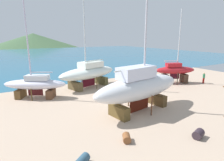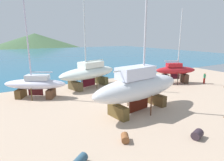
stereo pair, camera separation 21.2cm
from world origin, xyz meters
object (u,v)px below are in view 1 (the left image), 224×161
Objects in this scene: sailboat_large_starboard at (89,73)px; barrel_blue_faded at (154,82)px; sailboat_far_slipway at (175,71)px; barrel_rust_far at (198,134)px; sailboat_mid_port at (140,87)px; worker at (204,78)px; barrel_tipped_right at (82,161)px; barrel_tar_black at (127,138)px; sailboat_small_center at (35,84)px.

sailboat_large_starboard reaches higher than barrel_blue_faded.
sailboat_far_slipway is at bearing 143.06° from sailboat_large_starboard.
barrel_rust_far is (0.91, -16.78, -1.77)m from sailboat_large_starboard.
sailboat_far_slipway is 13.04× the size of barrel_blue_faded.
sailboat_large_starboard is at bearing 93.09° from barrel_rust_far.
worker is (15.45, 3.38, -1.55)m from sailboat_mid_port.
sailboat_mid_port is 15.89m from worker.
barrel_tipped_right is (-16.36, -11.62, -0.06)m from barrel_blue_faded.
sailboat_far_slipway reaches higher than barrel_blue_faded.
barrel_blue_faded is (-6.88, 3.63, -0.54)m from worker.
barrel_rust_far is (4.64, -2.26, 0.04)m from barrel_tar_black.
barrel_blue_faded is (-3.14, 1.19, -1.59)m from sailboat_far_slipway.
sailboat_mid_port is 18.30× the size of barrel_rust_far.
sailboat_large_starboard is at bearing -176.73° from sailboat_far_slipway.
barrel_blue_faded is (8.56, 7.02, -2.09)m from sailboat_mid_port.
sailboat_large_starboard is at bearing -138.20° from sailboat_small_center.
sailboat_mid_port is at bearing 42.63° from barrel_tar_black.
sailboat_small_center is 13.29× the size of barrel_tipped_right.
sailboat_far_slipway is 12.02× the size of barrel_tipped_right.
worker is 7.80m from barrel_blue_faded.
worker reaches higher than barrel_tar_black.
sailboat_mid_port is 9.30m from barrel_tipped_right.
worker is (15.97, -7.22, -1.21)m from sailboat_large_starboard.
sailboat_small_center reaches higher than barrel_tipped_right.
sailboat_far_slipway is at bearing 18.82° from sailboat_mid_port.
worker reaches higher than barrel_tipped_right.
barrel_tar_black is (-3.73, -14.52, -1.81)m from sailboat_large_starboard.
barrel_tipped_right is (-8.18, 1.58, -0.04)m from barrel_rust_far.
barrel_tipped_right is at bearing -169.10° from barrel_tar_black.
barrel_blue_faded is at bearing 58.20° from barrel_rust_far.
worker is 1.94× the size of barrel_rust_far.
sailboat_mid_port is 6.16m from barrel_tar_black.
barrel_tipped_right is (-3.54, -0.68, -0.00)m from barrel_tar_black.
sailboat_far_slipway is 0.78× the size of sailboat_large_starboard.
barrel_tar_black reaches higher than barrel_tipped_right.
barrel_blue_faded is at bearing 31.68° from sailboat_mid_port.
worker is 24.58m from barrel_tipped_right.
barrel_rust_far is 1.03× the size of barrel_blue_faded.
barrel_tar_black is 0.94× the size of barrel_blue_faded.
sailboat_mid_port reaches higher than barrel_tar_black.
sailboat_mid_port is (0.52, -10.60, 0.34)m from sailboat_large_starboard.
sailboat_large_starboard is 15.10m from barrel_tar_black.
sailboat_far_slipway is 13.13m from sailboat_large_starboard.
sailboat_large_starboard reaches higher than barrel_rust_far.
sailboat_small_center is 15.30× the size of barrel_tar_black.
sailboat_far_slipway reaches higher than worker.
sailboat_mid_port reaches higher than barrel_rust_far.
sailboat_far_slipway is 3.72m from barrel_blue_faded.
barrel_rust_far is at bearing -10.93° from barrel_tipped_right.
sailboat_small_center is at bearing 118.12° from barrel_rust_far.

